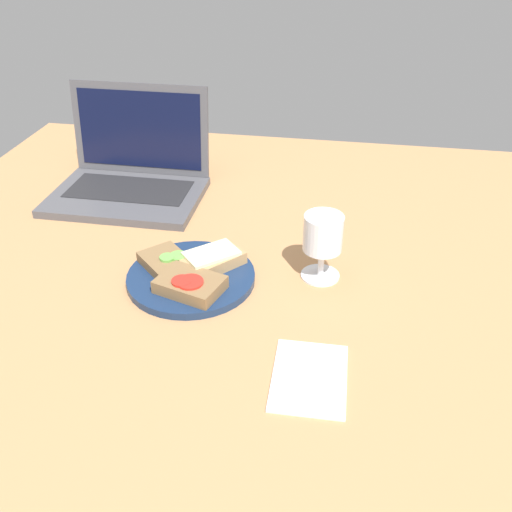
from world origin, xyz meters
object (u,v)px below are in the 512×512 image
plate (191,277)px  wine_glass (323,237)px  sandwich_with_cheese (214,259)px  sandwich_with_tomato (190,284)px  sandwich_with_cucumber (168,263)px  napkin (309,377)px  laptop (131,176)px

plate → wine_glass: 25.47cm
plate → sandwich_with_cheese: size_ratio=1.78×
sandwich_with_tomato → wine_glass: size_ratio=1.02×
sandwich_with_cucumber → sandwich_with_tomato: (6.05, -6.24, 0.22)cm
plate → sandwich_with_cheese: (3.54, 3.53, 2.14)cm
napkin → sandwich_with_tomato: bearing=143.9°
sandwich_with_cucumber → laptop: size_ratio=0.38×
plate → wine_glass: wine_glass is taller
plate → napkin: (24.08, -21.54, -0.53)cm
sandwich_with_cheese → napkin: 32.52cm
sandwich_with_cheese → laptop: laptop is taller
sandwich_with_tomato → wine_glass: bearing=25.0°
sandwich_with_cucumber → plate: bearing=-15.6°
wine_glass → laptop: laptop is taller
plate → napkin: 32.32cm
sandwich_with_cheese → wine_glass: (20.02, 1.97, 5.81)cm
sandwich_with_cucumber → napkin: size_ratio=0.86×
plate → sandwich_with_cucumber: (-4.78, 1.33, 1.79)cm
sandwich_with_tomato → sandwich_with_cucumber: bearing=134.1°
napkin → plate: bearing=138.2°
sandwich_with_cheese → laptop: size_ratio=0.39×
plate → sandwich_with_tomato: sandwich_with_tomato is taller
laptop → wine_glass: bearing=-30.4°
sandwich_with_cucumber → laptop: (-18.89, 31.90, 1.95)cm
napkin → wine_glass: bearing=91.1°
sandwich_with_tomato → sandwich_with_cheese: bearing=74.9°
laptop → napkin: 72.79cm
sandwich_with_tomato → wine_glass: 25.31cm
sandwich_with_tomato → sandwich_with_cheese: size_ratio=0.98×
plate → sandwich_with_cucumber: sandwich_with_cucumber is taller
plate → laptop: (-23.67, 33.23, 3.74)cm
sandwich_with_cucumber → sandwich_with_cheese: sandwich_with_cheese is taller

